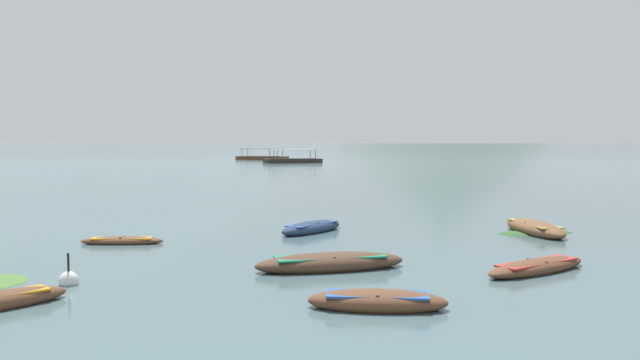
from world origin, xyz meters
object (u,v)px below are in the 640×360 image
(rowboat_6, at_px, (535,228))
(mooring_buoy, at_px, (69,281))
(rowboat_0, at_px, (331,263))
(ferry_0, at_px, (262,158))
(rowboat_4, at_px, (537,267))
(ferry_1, at_px, (293,160))
(rowboat_7, at_px, (312,228))
(rowboat_2, at_px, (377,301))
(rowboat_1, at_px, (122,241))

(rowboat_6, xyz_separation_m, mooring_buoy, (-15.52, -9.47, -0.10))
(rowboat_0, xyz_separation_m, ferry_0, (-13.01, 109.80, 0.25))
(rowboat_4, distance_m, ferry_1, 92.71)
(rowboat_4, bearing_deg, ferry_1, 97.37)
(rowboat_7, bearing_deg, rowboat_2, -81.75)
(rowboat_4, bearing_deg, ferry_0, 99.81)
(rowboat_2, relative_size, rowboat_4, 0.83)
(ferry_1, bearing_deg, rowboat_7, -86.49)
(rowboat_1, bearing_deg, ferry_0, 92.89)
(rowboat_1, distance_m, rowboat_7, 7.63)
(rowboat_4, bearing_deg, rowboat_1, 160.33)
(rowboat_4, height_order, mooring_buoy, mooring_buoy)
(rowboat_4, height_order, ferry_0, ferry_0)
(rowboat_2, bearing_deg, rowboat_0, 103.24)
(rowboat_2, xyz_separation_m, rowboat_6, (7.52, 11.80, 0.03))
(rowboat_1, distance_m, rowboat_4, 14.59)
(ferry_0, bearing_deg, rowboat_1, -87.11)
(ferry_1, bearing_deg, mooring_buoy, -90.68)
(mooring_buoy, bearing_deg, ferry_0, 93.09)
(rowboat_6, relative_size, rowboat_7, 1.27)
(rowboat_0, height_order, rowboat_4, rowboat_0)
(ferry_1, bearing_deg, rowboat_2, -85.89)
(rowboat_0, relative_size, rowboat_6, 1.04)
(rowboat_0, bearing_deg, ferry_1, 93.66)
(rowboat_6, xyz_separation_m, rowboat_7, (-9.26, 0.21, -0.02))
(rowboat_0, bearing_deg, rowboat_7, 95.35)
(rowboat_0, height_order, ferry_0, ferry_0)
(rowboat_0, distance_m, rowboat_6, 11.33)
(rowboat_6, height_order, mooring_buoy, mooring_buoy)
(rowboat_0, relative_size, ferry_0, 0.43)
(rowboat_7, bearing_deg, rowboat_0, -84.65)
(rowboat_0, height_order, rowboat_1, rowboat_0)
(rowboat_6, height_order, ferry_1, ferry_1)
(mooring_buoy, bearing_deg, ferry_1, 89.32)
(rowboat_1, height_order, rowboat_7, rowboat_7)
(rowboat_0, distance_m, rowboat_2, 4.48)
(rowboat_0, distance_m, rowboat_7, 7.69)
(rowboat_1, xyz_separation_m, ferry_1, (1.85, 87.03, 0.34))
(rowboat_1, distance_m, rowboat_2, 12.52)
(ferry_0, bearing_deg, rowboat_7, -83.13)
(rowboat_2, distance_m, ferry_1, 96.25)
(rowboat_2, bearing_deg, mooring_buoy, 163.78)
(rowboat_1, relative_size, ferry_0, 0.28)
(rowboat_4, distance_m, mooring_buoy, 13.12)
(rowboat_2, height_order, ferry_0, ferry_0)
(rowboat_7, xyz_separation_m, ferry_1, (-5.15, 83.98, 0.26))
(rowboat_0, xyz_separation_m, mooring_buoy, (-6.98, -2.03, -0.09))
(rowboat_0, height_order, ferry_1, ferry_1)
(ferry_1, xyz_separation_m, mooring_buoy, (-1.11, -93.67, -0.34))
(rowboat_6, xyz_separation_m, ferry_0, (-21.56, 102.36, 0.24))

